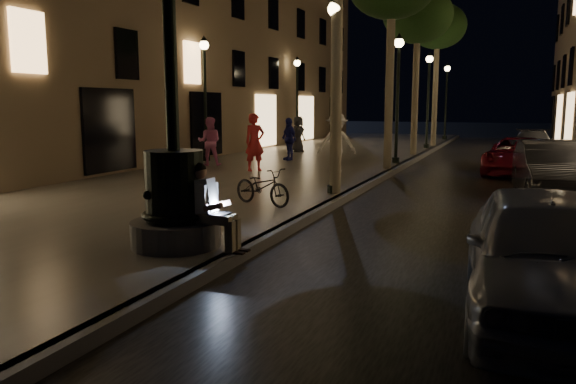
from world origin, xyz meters
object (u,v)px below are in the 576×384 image
at_px(pedestrian_red, 255,142).
at_px(bicycle, 262,186).
at_px(lamp_curb_d, 446,91).
at_px(car_front, 546,253).
at_px(tree_third, 418,17).
at_px(lamp_curb_c, 428,88).
at_px(pedestrian_pink, 210,142).
at_px(car_third, 519,156).
at_px(pedestrian_white, 337,143).
at_px(lamp_left_c, 297,89).
at_px(car_rear, 532,144).
at_px(lamp_left_b, 205,83).
at_px(lamp_curb_a, 334,70).
at_px(lamp_curb_b, 398,82).
at_px(stroller, 190,168).
at_px(fountain_lamppost, 174,182).
at_px(pedestrian_blue, 289,139).
at_px(pedestrian_dark, 298,134).
at_px(tree_far, 438,27).
at_px(seated_man_laptop, 209,204).
at_px(car_second, 556,172).

bearing_deg(pedestrian_red, bicycle, -113.11).
height_order(lamp_curb_d, car_front, lamp_curb_d).
distance_m(tree_third, bicycle, 15.28).
relative_size(lamp_curb_d, car_front, 1.12).
bearing_deg(lamp_curb_c, pedestrian_pink, -117.85).
relative_size(car_third, pedestrian_white, 2.37).
bearing_deg(lamp_curb_c, car_third, -63.01).
bearing_deg(lamp_left_c, car_rear, -8.10).
xyz_separation_m(tree_third, lamp_left_b, (-7.10, -6.00, -2.90)).
distance_m(lamp_curb_a, lamp_curb_b, 8.00).
bearing_deg(tree_third, stroller, -106.88).
relative_size(fountain_lamppost, tree_third, 0.72).
relative_size(tree_third, lamp_curb_b, 1.50).
distance_m(tree_third, lamp_curb_a, 12.35).
height_order(lamp_curb_c, car_front, lamp_curb_c).
relative_size(fountain_lamppost, pedestrian_blue, 3.09).
relative_size(stroller, car_rear, 0.24).
height_order(car_rear, pedestrian_pink, pedestrian_pink).
xyz_separation_m(lamp_left_c, pedestrian_white, (5.89, -11.76, -2.07)).
xyz_separation_m(lamp_curb_d, pedestrian_dark, (-5.22, -12.74, -2.20)).
distance_m(tree_far, pedestrian_pink, 15.79).
distance_m(lamp_curb_d, bicycle, 26.36).
height_order(lamp_curb_b, pedestrian_pink, lamp_curb_b).
distance_m(lamp_left_b, stroller, 7.74).
distance_m(stroller, pedestrian_pink, 5.53).
height_order(lamp_curb_c, lamp_left_c, same).
height_order(tree_third, car_front, tree_third).
bearing_deg(stroller, car_third, 32.61).
xyz_separation_m(tree_third, pedestrian_dark, (-5.22, -0.74, -5.11)).
bearing_deg(pedestrian_blue, stroller, -48.42).
bearing_deg(car_third, fountain_lamppost, -106.50).
xyz_separation_m(car_third, pedestrian_white, (-5.54, -3.25, 0.53)).
bearing_deg(tree_third, bicycle, -93.77).
height_order(seated_man_laptop, pedestrian_dark, pedestrian_dark).
height_order(fountain_lamppost, car_second, fountain_lamppost).
bearing_deg(pedestrian_blue, car_rear, 75.95).
bearing_deg(fountain_lamppost, tree_third, 87.77).
bearing_deg(lamp_left_b, pedestrian_red, -36.48).
xyz_separation_m(tree_far, lamp_curb_a, (-0.08, -18.00, -3.20)).
xyz_separation_m(lamp_left_c, car_second, (12.25, -14.24, -2.47)).
distance_m(tree_third, lamp_left_c, 8.65).
bearing_deg(lamp_curb_d, pedestrian_white, -93.51).
xyz_separation_m(stroller, pedestrian_white, (2.59, 4.78, 0.44)).
xyz_separation_m(lamp_curb_b, car_rear, (4.92, 6.29, -2.60)).
xyz_separation_m(car_second, pedestrian_pink, (-11.23, 2.73, 0.31)).
xyz_separation_m(fountain_lamppost, lamp_curb_d, (0.70, 30.00, 2.02)).
height_order(lamp_curb_b, stroller, lamp_curb_b).
bearing_deg(car_third, car_second, -77.96).
bearing_deg(stroller, pedestrian_dark, 84.85).
relative_size(lamp_left_b, car_second, 1.04).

